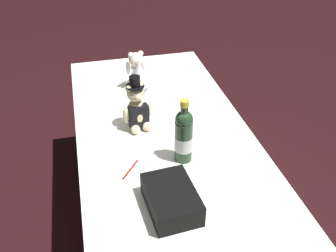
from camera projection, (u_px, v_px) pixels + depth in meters
The scene contains 7 objects.
ground_plane at pixel (168, 238), 2.27m from camera, with size 12.00×12.00×0.00m, color black.
reception_table at pixel (168, 195), 2.06m from camera, with size 2.04×0.87×0.72m, color white.
teddy_bear_groom at pixel (137, 109), 1.91m from camera, with size 0.15×0.15×0.29m.
teddy_bear_bride at pixel (137, 73), 2.25m from camera, with size 0.21×0.17×0.23m.
champagne_bottle at pixel (184, 135), 1.68m from camera, with size 0.08×0.08×0.32m.
signing_pen at pixel (130, 170), 1.69m from camera, with size 0.12×0.09×0.01m.
gift_case_black at pixel (171, 199), 1.48m from camera, with size 0.27×0.20×0.10m.
Camera 1 is at (-1.44, 0.35, 1.85)m, focal length 40.46 mm.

